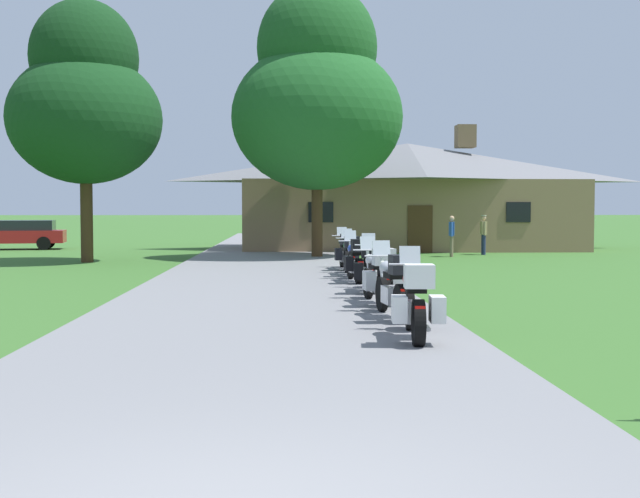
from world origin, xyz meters
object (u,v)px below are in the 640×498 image
(motorcycle_black_farthest_in_row, at_px, (345,252))
(parked_red_suv_far_left, at_px, (16,233))
(motorcycle_silver_third_in_row, at_px, (378,276))
(motorcycle_blue_fifth_in_row, at_px, (356,261))
(motorcycle_silver_fourth_in_row, at_px, (370,268))
(tree_left_near, at_px, (85,101))
(motorcycle_silver_second_in_row, at_px, (393,285))
(bystander_blue_shirt_beside_signpost, at_px, (452,234))
(tree_by_lodge_front, at_px, (317,97))
(motorcycle_green_sixth_in_row, at_px, (350,255))
(bystander_tan_shirt_near_lodge, at_px, (484,232))
(motorcycle_red_nearest_to_camera, at_px, (416,302))

(motorcycle_black_farthest_in_row, bearing_deg, parked_red_suv_far_left, 134.08)
(motorcycle_silver_third_in_row, xyz_separation_m, motorcycle_blue_fifth_in_row, (0.00, 4.76, 0.00))
(motorcycle_silver_third_in_row, relative_size, motorcycle_silver_fourth_in_row, 1.00)
(tree_left_near, relative_size, parked_red_suv_far_left, 1.95)
(tree_left_near, bearing_deg, motorcycle_silver_second_in_row, -60.29)
(bystander_blue_shirt_beside_signpost, bearing_deg, tree_by_lodge_front, -71.01)
(motorcycle_green_sixth_in_row, distance_m, tree_by_lodge_front, 10.67)
(tree_left_near, bearing_deg, bystander_tan_shirt_near_lodge, 14.73)
(motorcycle_black_farthest_in_row, bearing_deg, motorcycle_silver_second_in_row, -92.03)
(tree_by_lodge_front, relative_size, parked_red_suv_far_left, 2.22)
(motorcycle_green_sixth_in_row, relative_size, parked_red_suv_far_left, 0.43)
(motorcycle_silver_fourth_in_row, height_order, motorcycle_blue_fifth_in_row, same)
(motorcycle_black_farthest_in_row, height_order, tree_by_lodge_front, tree_by_lodge_front)
(motorcycle_silver_fourth_in_row, relative_size, motorcycle_green_sixth_in_row, 1.00)
(motorcycle_red_nearest_to_camera, bearing_deg, motorcycle_silver_fourth_in_row, 93.76)
(bystander_tan_shirt_near_lodge, height_order, tree_left_near, tree_left_near)
(bystander_tan_shirt_near_lodge, relative_size, parked_red_suv_far_left, 0.35)
(motorcycle_green_sixth_in_row, height_order, bystander_tan_shirt_near_lodge, bystander_tan_shirt_near_lodge)
(motorcycle_black_farthest_in_row, bearing_deg, tree_left_near, 150.73)
(motorcycle_black_farthest_in_row, relative_size, bystander_tan_shirt_near_lodge, 1.24)
(motorcycle_silver_third_in_row, bearing_deg, motorcycle_green_sixth_in_row, 84.52)
(motorcycle_blue_fifth_in_row, distance_m, bystander_blue_shirt_beside_signpost, 12.74)
(motorcycle_blue_fifth_in_row, distance_m, motorcycle_green_sixth_in_row, 2.19)
(motorcycle_blue_fifth_in_row, bearing_deg, bystander_tan_shirt_near_lodge, 59.30)
(motorcycle_red_nearest_to_camera, xyz_separation_m, motorcycle_silver_third_in_row, (-0.01, 4.39, 0.00))
(bystander_blue_shirt_beside_signpost, bearing_deg, tree_left_near, -65.67)
(motorcycle_silver_third_in_row, height_order, motorcycle_blue_fifth_in_row, same)
(motorcycle_black_farthest_in_row, height_order, bystander_blue_shirt_beside_signpost, bystander_blue_shirt_beside_signpost)
(motorcycle_silver_fourth_in_row, height_order, motorcycle_black_farthest_in_row, same)
(motorcycle_green_sixth_in_row, distance_m, parked_red_suv_far_left, 22.01)
(motorcycle_silver_second_in_row, relative_size, tree_by_lodge_front, 0.19)
(motorcycle_silver_second_in_row, xyz_separation_m, tree_by_lodge_front, (-0.55, 17.99, 5.73))
(motorcycle_silver_second_in_row, height_order, motorcycle_silver_third_in_row, same)
(tree_left_near, xyz_separation_m, tree_by_lodge_front, (8.47, 2.18, 0.51))
(motorcycle_silver_fourth_in_row, bearing_deg, motorcycle_silver_third_in_row, -87.60)
(motorcycle_red_nearest_to_camera, height_order, motorcycle_green_sixth_in_row, same)
(bystander_blue_shirt_beside_signpost, bearing_deg, motorcycle_red_nearest_to_camera, -0.08)
(motorcycle_silver_third_in_row, height_order, motorcycle_silver_fourth_in_row, same)
(motorcycle_silver_third_in_row, height_order, bystander_tan_shirt_near_lodge, bystander_tan_shirt_near_lodge)
(motorcycle_black_farthest_in_row, distance_m, parked_red_suv_far_left, 20.52)
(bystander_tan_shirt_near_lodge, bearing_deg, motorcycle_silver_fourth_in_row, 157.08)
(motorcycle_silver_second_in_row, height_order, motorcycle_silver_fourth_in_row, same)
(bystander_tan_shirt_near_lodge, xyz_separation_m, tree_left_near, (-15.62, -4.11, 4.88))
(motorcycle_blue_fifth_in_row, bearing_deg, bystander_blue_shirt_beside_signpost, 63.18)
(motorcycle_red_nearest_to_camera, bearing_deg, motorcycle_blue_fifth_in_row, 94.45)
(motorcycle_silver_third_in_row, bearing_deg, motorcycle_silver_fourth_in_row, 82.52)
(motorcycle_blue_fifth_in_row, bearing_deg, motorcycle_silver_third_in_row, -93.94)
(motorcycle_blue_fifth_in_row, xyz_separation_m, tree_left_near, (-9.00, 9.00, 5.22))
(motorcycle_blue_fifth_in_row, height_order, parked_red_suv_far_left, parked_red_suv_far_left)
(motorcycle_silver_third_in_row, bearing_deg, tree_left_near, 117.84)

